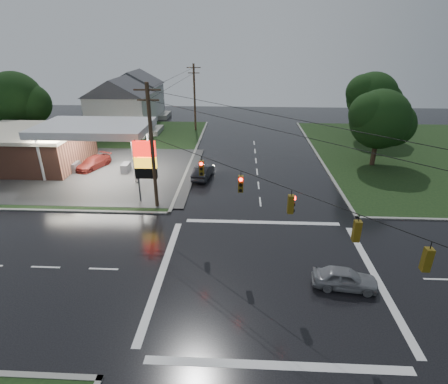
{
  "coord_description": "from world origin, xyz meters",
  "views": [
    {
      "loc": [
        -1.94,
        -18.88,
        14.28
      ],
      "look_at": [
        -3.2,
        6.38,
        3.0
      ],
      "focal_mm": 28.0,
      "sensor_mm": 36.0,
      "label": 1
    }
  ],
  "objects_px": {
    "utility_pole_nw": "(152,146)",
    "pylon_sign": "(145,161)",
    "tree_ne_far": "(373,98)",
    "car_north": "(203,172)",
    "tree_nw_behind": "(16,99)",
    "gas_station": "(39,146)",
    "utility_pole_n": "(195,97)",
    "car_crossing": "(345,278)",
    "car_pump": "(93,163)",
    "house_far": "(136,94)",
    "house_near": "(121,105)",
    "tree_ne_near": "(381,120)"
  },
  "relations": [
    {
      "from": "car_north",
      "to": "car_crossing",
      "type": "distance_m",
      "value": 20.81
    },
    {
      "from": "car_pump",
      "to": "pylon_sign",
      "type": "bearing_deg",
      "value": -24.3
    },
    {
      "from": "utility_pole_nw",
      "to": "tree_ne_near",
      "type": "relative_size",
      "value": 1.22
    },
    {
      "from": "car_north",
      "to": "car_crossing",
      "type": "height_order",
      "value": "car_north"
    },
    {
      "from": "car_crossing",
      "to": "car_pump",
      "type": "relative_size",
      "value": 0.81
    },
    {
      "from": "gas_station",
      "to": "house_near",
      "type": "bearing_deg",
      "value": 73.83
    },
    {
      "from": "utility_pole_nw",
      "to": "car_pump",
      "type": "relative_size",
      "value": 2.27
    },
    {
      "from": "utility_pole_nw",
      "to": "car_pump",
      "type": "xyz_separation_m",
      "value": [
        -9.78,
        9.72,
        -5.02
      ]
    },
    {
      "from": "gas_station",
      "to": "utility_pole_n",
      "type": "relative_size",
      "value": 2.5
    },
    {
      "from": "utility_pole_nw",
      "to": "pylon_sign",
      "type": "bearing_deg",
      "value": 135.0
    },
    {
      "from": "house_far",
      "to": "tree_ne_near",
      "type": "distance_m",
      "value": 44.5
    },
    {
      "from": "utility_pole_n",
      "to": "car_north",
      "type": "xyz_separation_m",
      "value": [
        3.46,
        -21.22,
        -4.75
      ]
    },
    {
      "from": "tree_nw_behind",
      "to": "car_north",
      "type": "distance_m",
      "value": 31.26
    },
    {
      "from": "car_crossing",
      "to": "tree_ne_far",
      "type": "bearing_deg",
      "value": -12.61
    },
    {
      "from": "house_near",
      "to": "tree_ne_far",
      "type": "bearing_deg",
      "value": -3.01
    },
    {
      "from": "utility_pole_nw",
      "to": "tree_ne_far",
      "type": "xyz_separation_m",
      "value": [
        26.65,
        24.49,
        0.46
      ]
    },
    {
      "from": "house_far",
      "to": "pylon_sign",
      "type": "bearing_deg",
      "value": -73.02
    },
    {
      "from": "utility_pole_nw",
      "to": "house_far",
      "type": "distance_m",
      "value": 40.48
    },
    {
      "from": "car_north",
      "to": "tree_nw_behind",
      "type": "bearing_deg",
      "value": -16.1
    },
    {
      "from": "house_near",
      "to": "car_crossing",
      "type": "relative_size",
      "value": 2.81
    },
    {
      "from": "tree_ne_far",
      "to": "car_north",
      "type": "distance_m",
      "value": 29.39
    },
    {
      "from": "pylon_sign",
      "to": "car_pump",
      "type": "distance_m",
      "value": 12.81
    },
    {
      "from": "house_near",
      "to": "tree_ne_near",
      "type": "distance_m",
      "value": 37.8
    },
    {
      "from": "utility_pole_n",
      "to": "car_crossing",
      "type": "bearing_deg",
      "value": -70.12
    },
    {
      "from": "tree_ne_near",
      "to": "tree_nw_behind",
      "type": "bearing_deg",
      "value": 170.53
    },
    {
      "from": "utility_pole_n",
      "to": "tree_nw_behind",
      "type": "xyz_separation_m",
      "value": [
        -24.34,
        -8.01,
        0.71
      ]
    },
    {
      "from": "utility_pole_nw",
      "to": "utility_pole_n",
      "type": "distance_m",
      "value": 28.5
    },
    {
      "from": "utility_pole_nw",
      "to": "car_crossing",
      "type": "distance_m",
      "value": 18.36
    },
    {
      "from": "pylon_sign",
      "to": "tree_nw_behind",
      "type": "bearing_deg",
      "value": 140.13
    },
    {
      "from": "utility_pole_nw",
      "to": "car_north",
      "type": "height_order",
      "value": "utility_pole_nw"
    },
    {
      "from": "house_far",
      "to": "tree_ne_near",
      "type": "height_order",
      "value": "tree_ne_near"
    },
    {
      "from": "tree_ne_near",
      "to": "car_pump",
      "type": "xyz_separation_m",
      "value": [
        -33.42,
        -2.77,
        -4.86
      ]
    },
    {
      "from": "gas_station",
      "to": "house_far",
      "type": "xyz_separation_m",
      "value": [
        3.73,
        28.3,
        1.86
      ]
    },
    {
      "from": "car_north",
      "to": "tree_ne_far",
      "type": "bearing_deg",
      "value": -134.1
    },
    {
      "from": "house_far",
      "to": "tree_ne_far",
      "type": "relative_size",
      "value": 1.13
    },
    {
      "from": "utility_pole_n",
      "to": "tree_ne_near",
      "type": "xyz_separation_m",
      "value": [
        23.64,
        -16.01,
        0.09
      ]
    },
    {
      "from": "pylon_sign",
      "to": "house_far",
      "type": "xyz_separation_m",
      "value": [
        -11.45,
        37.5,
        0.39
      ]
    },
    {
      "from": "gas_station",
      "to": "tree_nw_behind",
      "type": "relative_size",
      "value": 2.62
    },
    {
      "from": "tree_nw_behind",
      "to": "house_far",
      "type": "bearing_deg",
      "value": 56.56
    },
    {
      "from": "utility_pole_nw",
      "to": "tree_ne_far",
      "type": "relative_size",
      "value": 1.12
    },
    {
      "from": "gas_station",
      "to": "car_north",
      "type": "bearing_deg",
      "value": -8.44
    },
    {
      "from": "tree_nw_behind",
      "to": "tree_ne_far",
      "type": "distance_m",
      "value": 51.15
    },
    {
      "from": "pylon_sign",
      "to": "utility_pole_nw",
      "type": "distance_m",
      "value": 2.22
    },
    {
      "from": "utility_pole_nw",
      "to": "tree_nw_behind",
      "type": "distance_m",
      "value": 31.82
    },
    {
      "from": "utility_pole_nw",
      "to": "tree_nw_behind",
      "type": "height_order",
      "value": "utility_pole_nw"
    },
    {
      "from": "tree_ne_far",
      "to": "utility_pole_n",
      "type": "bearing_deg",
      "value": 171.45
    },
    {
      "from": "tree_ne_far",
      "to": "car_pump",
      "type": "distance_m",
      "value": 39.69
    },
    {
      "from": "utility_pole_nw",
      "to": "tree_ne_near",
      "type": "distance_m",
      "value": 26.74
    },
    {
      "from": "utility_pole_nw",
      "to": "house_far",
      "type": "height_order",
      "value": "utility_pole_nw"
    },
    {
      "from": "house_near",
      "to": "car_pump",
      "type": "relative_size",
      "value": 2.28
    }
  ]
}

